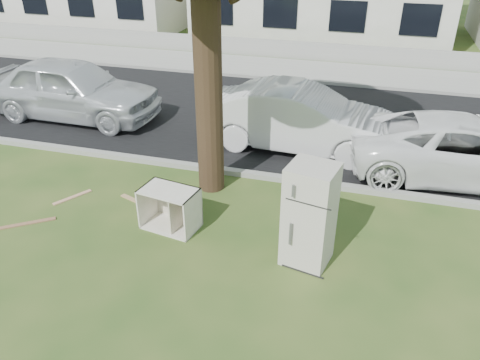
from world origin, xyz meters
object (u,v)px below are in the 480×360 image
(cabinet, at_px, (170,209))
(car_left, at_px, (72,89))
(car_center, at_px, (300,119))
(fridge, at_px, (309,216))
(car_right, at_px, (465,149))

(cabinet, xyz_separation_m, car_left, (-4.81, 4.35, 0.45))
(car_center, distance_m, car_left, 6.52)
(fridge, relative_size, car_left, 0.36)
(car_center, bearing_deg, car_left, 90.33)
(car_center, height_order, car_right, car_center)
(car_right, bearing_deg, car_center, 77.27)
(fridge, xyz_separation_m, car_right, (2.83, 3.83, -0.21))
(cabinet, relative_size, car_right, 0.21)
(fridge, bearing_deg, car_left, 159.90)
(car_center, xyz_separation_m, car_right, (3.70, -0.50, -0.10))
(car_center, distance_m, car_right, 3.73)
(cabinet, distance_m, car_center, 4.41)
(cabinet, bearing_deg, car_right, 42.58)
(car_center, height_order, car_left, car_left)
(fridge, bearing_deg, car_right, 65.52)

